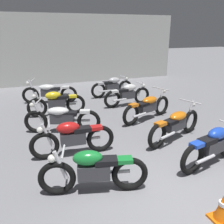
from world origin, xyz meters
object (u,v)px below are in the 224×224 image
Objects in this scene: motorcycle_left_row_2 at (62,118)px; motorcycle_left_row_0 at (93,170)px; motorcycle_right_row_4 at (112,86)px; motorcycle_right_row_0 at (213,145)px; motorcycle_left_row_1 at (73,137)px; motorcycle_left_row_3 at (56,102)px; motorcycle_left_row_4 at (49,92)px; motorcycle_right_row_2 at (148,107)px; traffic_cone at (223,207)px; motorcycle_right_row_1 at (176,124)px; motorcycle_right_row_3 at (128,94)px.

motorcycle_left_row_0 is at bearing -88.47° from motorcycle_left_row_2.
motorcycle_right_row_4 is (2.73, 3.14, 0.01)m from motorcycle_left_row_2.
motorcycle_left_row_1 is at bearing 151.98° from motorcycle_right_row_0.
motorcycle_left_row_4 is at bearing 91.87° from motorcycle_left_row_3.
motorcycle_left_row_1 is at bearing -152.17° from motorcycle_right_row_2.
traffic_cone is (1.67, -5.78, -0.20)m from motorcycle_left_row_3.
motorcycle_right_row_0 is at bearing -58.52° from motorcycle_left_row_3.
motorcycle_left_row_2 and motorcycle_left_row_4 have the same top height.
motorcycle_left_row_2 reaches higher than motorcycle_left_row_0.
motorcycle_right_row_4 is (-0.02, 4.68, 0.01)m from motorcycle_right_row_1.
motorcycle_left_row_2 is 3.15m from motorcycle_right_row_1.
motorcycle_left_row_3 and motorcycle_right_row_3 have the same top height.
motorcycle_left_row_4 is 6.58m from motorcycle_right_row_0.
traffic_cone is (-1.00, -2.70, -0.19)m from motorcycle_right_row_1.
motorcycle_left_row_0 and motorcycle_right_row_4 have the same top height.
motorcycle_right_row_2 is 1.63m from motorcycle_right_row_3.
motorcycle_left_row_2 is 3.26m from motorcycle_right_row_3.
motorcycle_right_row_2 reaches higher than motorcycle_right_row_0.
motorcycle_right_row_1 is at bearing -2.71° from motorcycle_left_row_1.
motorcycle_right_row_1 is 2.89m from traffic_cone.
motorcycle_left_row_4 is (-0.05, 1.57, -0.01)m from motorcycle_left_row_3.
motorcycle_right_row_4 is at bearing 66.27° from motorcycle_left_row_0.
motorcycle_left_row_4 reaches higher than motorcycle_left_row_1.
traffic_cone is (1.72, -7.34, -0.19)m from motorcycle_left_row_4.
traffic_cone is at bearing -39.29° from motorcycle_left_row_0.
motorcycle_left_row_2 is (-0.01, 1.41, -0.01)m from motorcycle_left_row_1.
motorcycle_right_row_1 is at bearing 69.60° from traffic_cone.
traffic_cone is (1.73, -2.83, -0.20)m from motorcycle_left_row_1.
motorcycle_right_row_0 and motorcycle_right_row_4 have the same top height.
motorcycle_left_row_0 is 3.99m from motorcycle_right_row_2.
motorcycle_left_row_0 and motorcycle_left_row_1 have the same top height.
motorcycle_left_row_1 is at bearing -89.41° from motorcycle_left_row_2.
motorcycle_right_row_1 is 4.68m from motorcycle_right_row_4.
motorcycle_left_row_1 is 1.00× the size of motorcycle_right_row_4.
motorcycle_left_row_4 is at bearing 152.89° from motorcycle_right_row_3.
traffic_cone is at bearing -103.64° from motorcycle_right_row_2.
motorcycle_right_row_0 is 2.93m from motorcycle_right_row_2.
motorcycle_left_row_3 is at bearing 121.48° from motorcycle_right_row_0.
motorcycle_left_row_2 is at bearing -90.32° from motorcycle_left_row_4.
motorcycle_left_row_3 is 0.95× the size of motorcycle_right_row_2.
motorcycle_right_row_2 is (0.04, 1.59, 0.00)m from motorcycle_right_row_1.
traffic_cone is at bearing -126.93° from motorcycle_right_row_0.
motorcycle_left_row_3 reaches higher than traffic_cone.
motorcycle_left_row_2 is at bearing 133.88° from motorcycle_right_row_0.
motorcycle_left_row_2 is at bearing 150.68° from motorcycle_right_row_1.
motorcycle_right_row_2 is at bearing 1.00° from motorcycle_left_row_2.
motorcycle_right_row_0 and motorcycle_right_row_3 have the same top height.
motorcycle_right_row_2 reaches higher than motorcycle_left_row_3.
motorcycle_right_row_2 is 3.09m from motorcycle_right_row_4.
motorcycle_left_row_4 is 1.08× the size of motorcycle_right_row_3.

